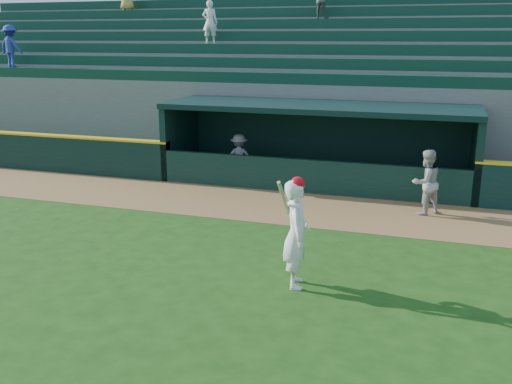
% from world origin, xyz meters
% --- Properties ---
extents(ground, '(120.00, 120.00, 0.00)m').
position_xyz_m(ground, '(0.00, 0.00, 0.00)').
color(ground, '#1B4310').
rests_on(ground, ground).
extents(warning_track, '(40.00, 3.00, 0.01)m').
position_xyz_m(warning_track, '(0.00, 4.90, 0.01)').
color(warning_track, olive).
rests_on(warning_track, ground).
extents(dugout_player_front, '(1.04, 1.03, 1.69)m').
position_xyz_m(dugout_player_front, '(3.32, 5.41, 0.84)').
color(dugout_player_front, '#A2A29C').
rests_on(dugout_player_front, ground).
extents(dugout_player_inside, '(1.06, 0.80, 1.46)m').
position_xyz_m(dugout_player_inside, '(-2.45, 7.43, 0.73)').
color(dugout_player_inside, '#959591').
rests_on(dugout_player_inside, ground).
extents(dugout, '(9.40, 2.80, 2.46)m').
position_xyz_m(dugout, '(0.00, 8.00, 1.36)').
color(dugout, slate).
rests_on(dugout, ground).
extents(stands, '(34.50, 6.30, 7.53)m').
position_xyz_m(stands, '(0.00, 12.58, 2.40)').
color(stands, slate).
rests_on(stands, ground).
extents(batter_at_plate, '(0.66, 0.90, 2.08)m').
position_xyz_m(batter_at_plate, '(1.24, 0.15, 1.03)').
color(batter_at_plate, white).
rests_on(batter_at_plate, ground).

